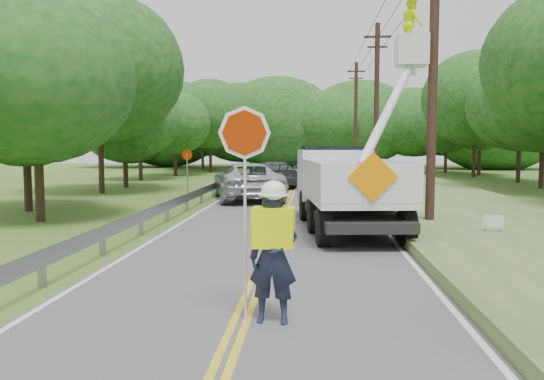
{
  "coord_description": "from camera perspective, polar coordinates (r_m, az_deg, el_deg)",
  "views": [
    {
      "loc": [
        1.08,
        -8.78,
        2.75
      ],
      "look_at": [
        0.0,
        6.0,
        1.5
      ],
      "focal_mm": 35.2,
      "sensor_mm": 36.0,
      "label": 1
    }
  ],
  "objects": [
    {
      "name": "flagger",
      "position": [
        8.19,
        0.07,
        -6.1
      ],
      "size": [
        1.22,
        0.54,
        3.33
      ],
      "color": "#191E33",
      "rests_on": "road"
    },
    {
      "name": "suv_silver",
      "position": [
        26.81,
        -2.64,
        0.96
      ],
      "size": [
        4.55,
        7.19,
        1.85
      ],
      "primitive_type": "imported",
      "rotation": [
        0.0,
        0.0,
        3.38
      ],
      "color": "silver",
      "rests_on": "road"
    },
    {
      "name": "treeline_horizon",
      "position": [
        65.06,
        3.3,
        7.24
      ],
      "size": [
        57.72,
        15.32,
        11.82
      ],
      "color": "#104414",
      "rests_on": "ground"
    },
    {
      "name": "guardrail",
      "position": [
        24.33,
        -7.94,
        -0.41
      ],
      "size": [
        0.18,
        48.0,
        0.77
      ],
      "color": "gray",
      "rests_on": "ground"
    },
    {
      "name": "ground",
      "position": [
        9.26,
        -2.77,
        -12.46
      ],
      "size": [
        140.0,
        140.0,
        0.0
      ],
      "primitive_type": "plane",
      "color": "#3C601E",
      "rests_on": "ground"
    },
    {
      "name": "treeline_left",
      "position": [
        39.46,
        -12.99,
        8.97
      ],
      "size": [
        10.5,
        55.72,
        11.27
      ],
      "color": "#332319",
      "rests_on": "ground"
    },
    {
      "name": "yard_sign",
      "position": [
        16.41,
        22.6,
        -3.22
      ],
      "size": [
        0.5,
        0.24,
        0.78
      ],
      "color": "white",
      "rests_on": "ground"
    },
    {
      "name": "bucket_truck",
      "position": [
        18.41,
        7.87,
        1.4
      ],
      "size": [
        4.23,
        7.99,
        7.44
      ],
      "color": "black",
      "rests_on": "road"
    },
    {
      "name": "stop_sign_permanent",
      "position": [
        26.98,
        -9.06,
        2.49
      ],
      "size": [
        0.54,
        0.06,
        2.53
      ],
      "color": "gray",
      "rests_on": "ground"
    },
    {
      "name": "road",
      "position": [
        22.97,
        1.46,
        -2.03
      ],
      "size": [
        7.2,
        96.0,
        0.03
      ],
      "color": "#535356",
      "rests_on": "ground"
    },
    {
      "name": "suv_darkgrey",
      "position": [
        34.69,
        -0.14,
        1.7
      ],
      "size": [
        4.34,
        6.23,
        1.67
      ],
      "primitive_type": "imported",
      "rotation": [
        0.0,
        0.0,
        3.53
      ],
      "color": "#3E4247",
      "rests_on": "road"
    },
    {
      "name": "tall_grass_verge",
      "position": [
        23.7,
        18.87,
        -1.74
      ],
      "size": [
        7.0,
        96.0,
        0.3
      ],
      "primitive_type": "cube",
      "color": "#46602A",
      "rests_on": "ground"
    },
    {
      "name": "utility_poles",
      "position": [
        26.21,
        12.97,
        10.21
      ],
      "size": [
        1.6,
        43.3,
        10.0
      ],
      "color": "black",
      "rests_on": "ground"
    }
  ]
}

